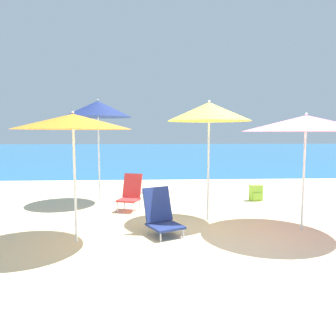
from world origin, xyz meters
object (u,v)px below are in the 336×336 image
object	(u,v)px
beach_umbrella_navy	(98,109)
backpack_lime	(256,193)
beach_umbrella_pink	(306,123)
seagull	(146,192)
beach_chair_red	(131,192)
beach_chair_navy	(161,215)
beach_umbrella_yellow	(209,112)
beach_umbrella_orange	(73,122)

from	to	relation	value
beach_umbrella_navy	backpack_lime	size ratio (longest dim) A/B	6.35
beach_umbrella_pink	seagull	world-z (taller)	beach_umbrella_pink
beach_umbrella_pink	seagull	distance (m)	4.35
beach_chair_red	beach_umbrella_pink	bearing A→B (deg)	-10.42
beach_chair_red	beach_chair_navy	distance (m)	1.83
beach_umbrella_pink	seagull	xyz separation A→B (m)	(-2.69, 2.99, -1.66)
beach_chair_navy	backpack_lime	distance (m)	3.50
beach_umbrella_pink	beach_umbrella_navy	bearing A→B (deg)	146.05
beach_chair_red	beach_chair_navy	bearing A→B (deg)	-52.27
beach_umbrella_navy	beach_umbrella_yellow	bearing A→B (deg)	-37.49
beach_umbrella_pink	beach_umbrella_yellow	bearing A→B (deg)	152.25
beach_chair_navy	seagull	size ratio (longest dim) A/B	2.84
beach_umbrella_orange	beach_chair_red	xyz separation A→B (m)	(0.70, 2.07, -1.43)
beach_umbrella_navy	beach_chair_red	size ratio (longest dim) A/B	3.17
beach_umbrella_orange	beach_umbrella_navy	world-z (taller)	beach_umbrella_navy
beach_umbrella_yellow	backpack_lime	xyz separation A→B (m)	(1.49, 1.70, -1.84)
beach_umbrella_navy	beach_umbrella_pink	size ratio (longest dim) A/B	1.17
beach_umbrella_yellow	seagull	world-z (taller)	beach_umbrella_yellow
beach_umbrella_pink	backpack_lime	size ratio (longest dim) A/B	5.45
beach_umbrella_navy	beach_chair_navy	distance (m)	3.51
beach_chair_red	backpack_lime	xyz separation A→B (m)	(3.00, 0.81, -0.19)
backpack_lime	beach_umbrella_yellow	bearing A→B (deg)	-131.22
beach_umbrella_navy	beach_chair_navy	world-z (taller)	beach_umbrella_navy
backpack_lime	seagull	xyz separation A→B (m)	(-2.71, 0.52, -0.05)
seagull	beach_umbrella_pink	bearing A→B (deg)	-48.02
beach_chair_red	backpack_lime	bearing A→B (deg)	33.77
beach_umbrella_orange	backpack_lime	distance (m)	4.96
backpack_lime	beach_chair_red	bearing A→B (deg)	-164.86
backpack_lime	seagull	distance (m)	2.75
backpack_lime	beach_chair_navy	bearing A→B (deg)	-133.42
beach_umbrella_yellow	beach_umbrella_pink	xyz separation A→B (m)	(1.47, -0.77, -0.23)
beach_umbrella_pink	beach_chair_red	distance (m)	3.70
beach_chair_red	seagull	distance (m)	1.38
beach_umbrella_pink	beach_chair_red	bearing A→B (deg)	150.94
beach_umbrella_pink	seagull	size ratio (longest dim) A/B	7.76
beach_umbrella_navy	beach_umbrella_pink	bearing A→B (deg)	-33.95
beach_umbrella_orange	beach_chair_red	world-z (taller)	beach_umbrella_orange
beach_umbrella_navy	seagull	xyz separation A→B (m)	(1.09, 0.44, -2.07)
beach_umbrella_yellow	beach_umbrella_pink	world-z (taller)	beach_umbrella_yellow
beach_umbrella_navy	backpack_lime	distance (m)	4.30
seagull	beach_umbrella_navy	bearing A→B (deg)	-157.94
beach_umbrella_yellow	seagull	bearing A→B (deg)	118.80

